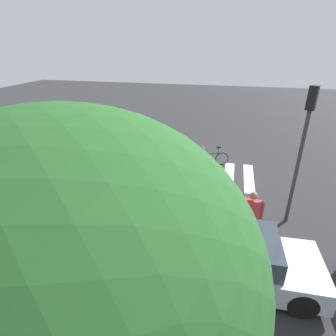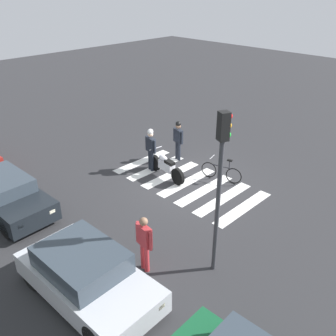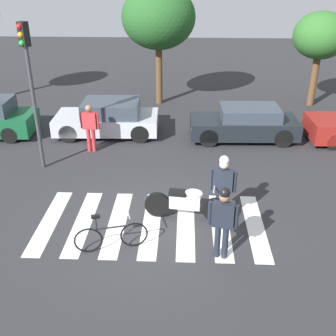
# 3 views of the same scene
# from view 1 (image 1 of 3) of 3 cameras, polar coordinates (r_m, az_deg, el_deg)

# --- Properties ---
(ground_plane) EXTENTS (60.00, 60.00, 0.00)m
(ground_plane) POSITION_cam_1_polar(r_m,az_deg,el_deg) (13.31, 4.90, -0.84)
(ground_plane) COLOR #2B2B2D
(police_motorcycle) EXTENTS (2.25, 0.63, 1.06)m
(police_motorcycle) POSITION_cam_1_polar(r_m,az_deg,el_deg) (13.00, 0.81, 0.90)
(police_motorcycle) COLOR black
(police_motorcycle) RESTS_ON ground_plane
(leaning_bicycle) EXTENTS (1.69, 0.58, 0.99)m
(leaning_bicycle) POSITION_cam_1_polar(r_m,az_deg,el_deg) (14.08, 9.11, 2.06)
(leaning_bicycle) COLOR black
(leaning_bicycle) RESTS_ON ground_plane
(officer_on_foot) EXTENTS (0.68, 0.29, 1.87)m
(officer_on_foot) POSITION_cam_1_polar(r_m,az_deg,el_deg) (12.99, -3.09, 3.79)
(officer_on_foot) COLOR #1E232D
(officer_on_foot) RESTS_ON ground_plane
(officer_by_motorcycle) EXTENTS (0.67, 0.31, 1.83)m
(officer_by_motorcycle) POSITION_cam_1_polar(r_m,az_deg,el_deg) (14.37, -0.92, 5.80)
(officer_by_motorcycle) COLOR #1E232D
(officer_by_motorcycle) RESTS_ON ground_plane
(pedestrian_bystander) EXTENTS (0.69, 0.26, 1.74)m
(pedestrian_bystander) POSITION_cam_1_polar(r_m,az_deg,el_deg) (8.79, 16.97, -9.06)
(pedestrian_bystander) COLOR #B22D33
(pedestrian_bystander) RESTS_ON ground_plane
(crosswalk_stripes) EXTENTS (5.85, 3.03, 0.01)m
(crosswalk_stripes) POSITION_cam_1_polar(r_m,az_deg,el_deg) (13.31, 4.90, -0.83)
(crosswalk_stripes) COLOR silver
(crosswalk_stripes) RESTS_ON ground_plane
(car_silver_sedan) EXTENTS (4.04, 2.02, 1.36)m
(car_silver_sedan) POSITION_cam_1_polar(r_m,az_deg,el_deg) (7.64, 14.55, -17.86)
(car_silver_sedan) COLOR black
(car_silver_sedan) RESTS_ON ground_plane
(car_black_suv) EXTENTS (4.09, 1.83, 1.29)m
(car_black_suv) POSITION_cam_1_polar(r_m,az_deg,el_deg) (9.19, -21.18, -10.89)
(car_black_suv) COLOR black
(car_black_suv) RESTS_ON ground_plane
(traffic_light_pole) EXTENTS (0.32, 0.36, 4.63)m
(traffic_light_pole) POSITION_cam_1_polar(r_m,az_deg,el_deg) (9.40, 26.50, 5.73)
(traffic_light_pole) COLOR #38383D
(traffic_light_pole) RESTS_ON ground_plane
(street_tree_mid) EXTENTS (3.31, 3.31, 5.36)m
(street_tree_mid) POSITION_cam_1_polar(r_m,az_deg,el_deg) (2.66, -19.62, -19.68)
(street_tree_mid) COLOR brown
(street_tree_mid) RESTS_ON ground_plane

